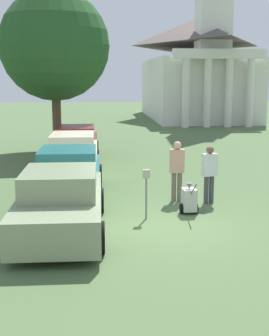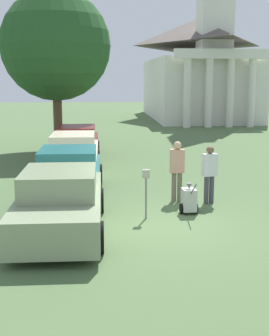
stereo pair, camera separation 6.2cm
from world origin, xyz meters
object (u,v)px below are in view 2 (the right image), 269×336
Objects in this scene: parking_meter at (146,185)px; equipment_cart at (189,200)px; parked_car_sage at (61,203)px; person_worker at (177,167)px; parked_car_teal at (69,174)px; parked_car_maroon at (77,145)px; parked_car_cream at (74,156)px; church at (198,63)px; person_supervisor at (209,171)px.

parking_meter is 1.31× the size of equipment_cart.
person_worker is at bearing 38.83° from parked_car_sage.
person_worker is at bearing -13.76° from parked_car_teal.
parked_car_cream is at bearing -89.30° from parked_car_maroon.
church is (6.56, 29.83, 4.55)m from equipment_cart.
equipment_cart is (3.33, -2.13, -0.31)m from parked_car_teal.
parked_car_sage is at bearing -158.49° from parking_meter.
church is (9.89, 27.69, 4.24)m from parked_car_teal.
parked_car_sage is 32.87m from church.
person_supervisor reaches higher than equipment_cart.
equipment_cart is (3.33, -8.58, -0.32)m from parked_car_maroon.
parked_car_cream is 0.26× the size of church.
equipment_cart is at bearing 20.92° from parked_car_sage.
church reaches higher than equipment_cart.
person_worker is 1.81× the size of equipment_cart.
parked_car_sage is 0.94× the size of parked_car_maroon.
equipment_cart is at bearing 99.57° from person_worker.
equipment_cart is at bearing 38.36° from person_supervisor.
church is at bearing 68.71° from parked_car_cream.
parking_meter is at bearing -164.42° from equipment_cart.
church is (5.77, 28.83, 3.97)m from person_supervisor.
person_worker is 0.95m from person_supervisor.
person_worker reaches higher than parked_car_cream.
parked_car_teal is 3.21m from parked_car_cream.
person_worker is 1.06× the size of person_supervisor.
person_supervisor is (0.90, -0.30, -0.07)m from person_worker.
parked_car_cream is 1.02× the size of parked_car_maroon.
parked_car_maroon is 9.22m from parking_meter.
equipment_cart is at bearing -102.39° from church.
parked_car_maroon is at bearing 90.70° from parked_car_teal.
equipment_cart is (3.33, -5.34, -0.35)m from parked_car_cream.
parked_car_cream reaches higher than parking_meter.
person_supervisor is at bearing 49.47° from equipment_cart.
parked_car_maroon is at bearing -74.88° from person_supervisor.
person_supervisor is (2.00, 1.39, 0.05)m from parking_meter.
parked_car_maroon reaches higher than equipment_cart.
equipment_cart is (1.21, 0.39, -0.53)m from parking_meter.
parked_car_sage is 2.30m from parking_meter.
parking_meter reaches higher than equipment_cart.
parking_meter is at bearing -75.96° from parked_car_maroon.
parking_meter is 0.77× the size of person_supervisor.
parked_car_maroon is at bearing -114.96° from church.
parked_car_maroon is 3.95× the size of parking_meter.
parked_car_teal is 2.66× the size of person_worker.
church is at bearing 75.30° from equipment_cart.
parked_car_cream is (-0.00, 3.21, 0.04)m from parked_car_teal.
person_supervisor is at bearing -45.77° from parked_car_cream.
person_worker is (3.22, -7.28, 0.33)m from parked_car_maroon.
parked_car_maroon is at bearing 108.93° from equipment_cart.
parked_car_teal is 0.24× the size of church.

